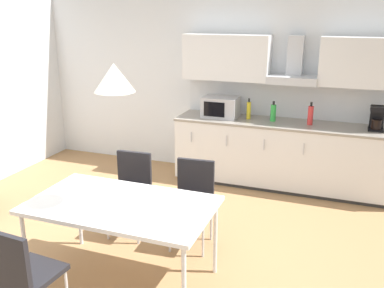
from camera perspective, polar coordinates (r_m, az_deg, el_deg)
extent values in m
cube|color=#9E754C|center=(4.32, -8.00, -15.09)|extent=(8.09, 7.97, 0.02)
cube|color=silver|center=(6.23, 3.35, 8.17)|extent=(6.47, 0.10, 2.60)
cube|color=#333333|center=(6.01, 12.19, -5.23)|extent=(2.85, 0.58, 0.05)
cube|color=silver|center=(5.86, 12.45, -1.34)|extent=(2.97, 0.63, 0.81)
cube|color=gray|center=(5.74, 12.72, 2.63)|extent=(2.99, 0.65, 0.03)
cube|color=silver|center=(5.78, -0.11, 0.92)|extent=(0.01, 0.01, 0.14)
cube|color=silver|center=(5.63, 4.62, 0.42)|extent=(0.01, 0.01, 0.14)
cube|color=silver|center=(5.52, 9.56, -0.11)|extent=(0.01, 0.01, 0.14)
cube|color=silver|center=(5.46, 14.65, -0.65)|extent=(0.01, 0.01, 0.14)
cube|color=silver|center=(5.98, 13.30, 5.64)|extent=(2.97, 0.02, 0.47)
cube|color=silver|center=(5.92, 4.65, 11.46)|extent=(1.17, 0.34, 0.60)
cube|color=silver|center=(5.70, 22.61, 9.98)|extent=(1.17, 0.34, 0.60)
cube|color=#B7BABF|center=(5.75, 13.28, 8.36)|extent=(0.63, 0.40, 0.10)
cube|color=#B7BABF|center=(5.82, 13.62, 11.19)|extent=(0.20, 0.16, 0.55)
cube|color=#ADADB2|center=(5.89, 3.84, 4.95)|extent=(0.48, 0.34, 0.28)
cube|color=black|center=(5.74, 2.96, 4.63)|extent=(0.29, 0.01, 0.20)
cube|color=black|center=(5.70, 23.28, 1.78)|extent=(0.18, 0.18, 0.02)
cylinder|color=black|center=(5.68, 23.37, 2.44)|extent=(0.12, 0.12, 0.12)
cube|color=black|center=(5.73, 23.43, 3.28)|extent=(0.16, 0.08, 0.30)
cube|color=black|center=(5.63, 23.60, 4.30)|extent=(0.18, 0.16, 0.06)
cylinder|color=yellow|center=(5.82, 7.56, 4.44)|extent=(0.06, 0.06, 0.23)
cylinder|color=black|center=(5.79, 7.62, 5.80)|extent=(0.02, 0.02, 0.05)
cylinder|color=red|center=(5.68, 15.51, 3.68)|extent=(0.07, 0.07, 0.24)
cylinder|color=black|center=(5.65, 15.63, 5.13)|extent=(0.03, 0.03, 0.05)
cylinder|color=green|center=(5.76, 10.77, 4.08)|extent=(0.07, 0.07, 0.22)
cylinder|color=black|center=(5.73, 10.85, 5.38)|extent=(0.03, 0.03, 0.05)
cube|color=white|center=(3.69, -9.43, -8.04)|extent=(1.56, 0.89, 0.04)
cylinder|color=silver|center=(3.98, -21.28, -13.15)|extent=(0.04, 0.04, 0.71)
cylinder|color=silver|center=(3.31, -1.08, -18.61)|extent=(0.04, 0.04, 0.71)
cylinder|color=silver|center=(4.50, -14.83, -8.80)|extent=(0.04, 0.04, 0.71)
cylinder|color=silver|center=(3.92, 3.13, -12.36)|extent=(0.04, 0.04, 0.71)
cube|color=black|center=(4.55, -8.50, -6.76)|extent=(0.42, 0.42, 0.04)
cube|color=black|center=(4.62, -7.68, -3.40)|extent=(0.38, 0.06, 0.40)
cylinder|color=silver|center=(4.45, -7.28, -10.66)|extent=(0.02, 0.02, 0.43)
cylinder|color=silver|center=(4.59, -11.23, -9.96)|extent=(0.02, 0.02, 0.43)
cylinder|color=silver|center=(4.73, -5.60, -8.83)|extent=(0.02, 0.02, 0.43)
cylinder|color=silver|center=(4.86, -9.36, -8.24)|extent=(0.02, 0.02, 0.43)
cube|color=black|center=(4.28, -0.15, -8.17)|extent=(0.43, 0.43, 0.04)
cube|color=black|center=(4.35, 0.51, -4.57)|extent=(0.38, 0.07, 0.40)
cylinder|color=silver|center=(4.21, 1.47, -12.30)|extent=(0.02, 0.02, 0.43)
cylinder|color=silver|center=(4.29, -3.02, -11.66)|extent=(0.02, 0.02, 0.43)
cylinder|color=silver|center=(4.50, 2.58, -10.22)|extent=(0.02, 0.02, 0.43)
cylinder|color=silver|center=(4.58, -1.62, -9.68)|extent=(0.02, 0.02, 0.43)
cube|color=black|center=(3.49, -20.71, -15.88)|extent=(0.43, 0.43, 0.04)
cube|color=black|center=(3.27, -23.40, -14.03)|extent=(0.38, 0.07, 0.40)
cylinder|color=silver|center=(3.82, -20.35, -16.93)|extent=(0.02, 0.02, 0.43)
cone|color=silver|center=(3.37, -10.34, 8.69)|extent=(0.32, 0.32, 0.22)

